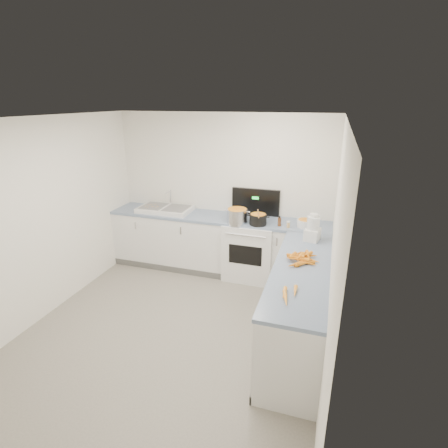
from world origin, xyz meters
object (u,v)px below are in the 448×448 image
(sink, at_px, (165,209))
(extract_bottle, at_px, (279,222))
(stove, at_px, (250,248))
(food_processor, at_px, (313,229))
(black_pot, at_px, (258,220))
(steel_pot, at_px, (237,216))
(spice_jar, at_px, (288,225))
(mixing_bowl, at_px, (305,223))

(sink, xyz_separation_m, extract_bottle, (1.90, -0.15, 0.02))
(stove, height_order, extract_bottle, stove)
(extract_bottle, relative_size, food_processor, 0.35)
(stove, xyz_separation_m, sink, (-1.45, 0.02, 0.50))
(food_processor, bearing_deg, black_pot, 154.83)
(steel_pot, bearing_deg, sink, 171.93)
(black_pot, distance_m, extract_bottle, 0.31)
(food_processor, bearing_deg, extract_bottle, 140.10)
(spice_jar, bearing_deg, stove, 164.69)
(black_pot, height_order, mixing_bowl, black_pot)
(stove, relative_size, extract_bottle, 10.83)
(black_pot, xyz_separation_m, mixing_bowl, (0.67, 0.11, -0.02))
(stove, distance_m, spice_jar, 0.79)
(mixing_bowl, bearing_deg, extract_bottle, -167.65)
(sink, bearing_deg, spice_jar, -4.93)
(spice_jar, bearing_deg, extract_bottle, 167.38)
(spice_jar, bearing_deg, food_processor, -46.75)
(black_pot, bearing_deg, spice_jar, 0.66)
(black_pot, distance_m, food_processor, 0.89)
(sink, height_order, mixing_bowl, sink)
(stove, bearing_deg, extract_bottle, -16.09)
(steel_pot, xyz_separation_m, food_processor, (1.12, -0.38, 0.06))
(extract_bottle, distance_m, food_processor, 0.65)
(extract_bottle, bearing_deg, sink, 175.62)
(stove, bearing_deg, spice_jar, -15.31)
(sink, distance_m, black_pot, 1.60)
(stove, bearing_deg, sink, 179.38)
(steel_pot, bearing_deg, stove, 43.02)
(sink, bearing_deg, steel_pot, -8.07)
(extract_bottle, bearing_deg, mixing_bowl, 12.35)
(stove, distance_m, food_processor, 1.25)
(mixing_bowl, height_order, extract_bottle, extract_bottle)
(steel_pot, xyz_separation_m, spice_jar, (0.76, 0.01, -0.05))
(spice_jar, relative_size, food_processor, 0.22)
(food_processor, bearing_deg, steel_pot, 161.40)
(stove, xyz_separation_m, black_pot, (0.14, -0.16, 0.54))
(sink, height_order, steel_pot, sink)
(sink, distance_m, mixing_bowl, 2.26)
(stove, relative_size, food_processor, 3.76)
(stove, height_order, mixing_bowl, stove)
(black_pot, height_order, spice_jar, black_pot)
(stove, height_order, sink, stove)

